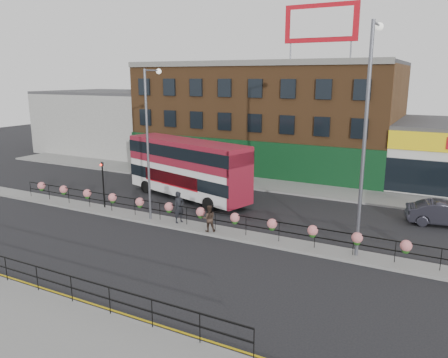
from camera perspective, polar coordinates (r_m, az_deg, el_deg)
The scene contains 18 objects.
ground at distance 26.55m, azimuth -3.05°, elevation -6.58°, with size 120.00×120.00×0.00m, color black.
south_pavement at distance 18.28m, azimuth -23.67°, elevation -17.18°, with size 60.00×4.00×0.15m, color gray.
north_pavement at distance 36.89m, azimuth 6.55°, elevation -0.84°, with size 60.00×4.00×0.15m, color gray.
median at distance 26.52m, azimuth -3.05°, elevation -6.42°, with size 60.00×1.60×0.15m, color gray.
yellow_line_inner at distance 19.59m, azimuth -18.26°, elevation -14.78°, with size 60.00×0.10×0.01m, color gold.
yellow_line_outer at distance 19.48m, azimuth -18.65°, elevation -14.98°, with size 60.00×0.10×0.01m, color gold.
brick_building at distance 44.84m, azimuth 5.68°, elevation 8.23°, with size 25.00×12.21×10.30m.
warehouse_west at distance 55.87m, azimuth -14.09°, elevation 7.36°, with size 15.50×12.00×7.30m.
billboard at distance 38.07m, azimuth 12.56°, elevation 19.26°, with size 6.00×0.29×4.40m.
median_railing at distance 26.21m, azimuth -3.08°, elevation -4.42°, with size 30.04×0.56×1.23m.
south_railing at distance 20.35m, azimuth -23.29°, elevation -11.15°, with size 20.04×0.05×1.12m.
double_decker_bus at distance 32.61m, azimuth -4.81°, elevation 2.08°, with size 11.17×5.40×4.40m.
car at distance 30.27m, azimuth 26.90°, elevation -4.06°, with size 4.71×2.46×1.48m, color #24242D.
pedestrian_a at distance 27.11m, azimuth -5.90°, elevation -3.67°, with size 0.68×0.83×1.98m, color black.
pedestrian_b at distance 25.52m, azimuth -2.00°, elevation -5.15°, with size 0.98×0.93×1.59m, color #382920.
lamp_column_west at distance 27.32m, azimuth -9.70°, elevation 6.07°, with size 0.33×1.64×9.32m.
lamp_column_east at distance 22.19m, azimuth 18.18°, elevation 7.19°, with size 0.41×2.00×11.40m.
traffic_light_median at distance 30.89m, azimuth -15.57°, elevation 0.55°, with size 0.15×0.28×3.65m.
Camera 1 is at (12.90, -21.39, 8.99)m, focal length 35.00 mm.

